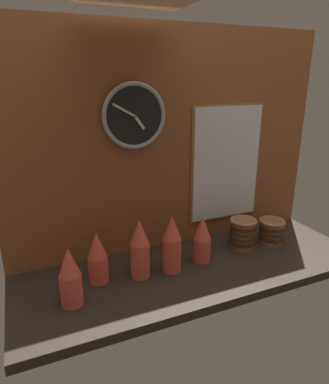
{
  "coord_description": "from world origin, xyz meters",
  "views": [
    {
      "loc": [
        -0.68,
        -1.21,
        0.82
      ],
      "look_at": [
        -0.14,
        0.04,
        0.36
      ],
      "focal_mm": 32.0,
      "sensor_mm": 36.0,
      "label": 1
    }
  ],
  "objects_px": {
    "cup_stack_center_right": "(202,239)",
    "menu_board": "(226,164)",
    "cup_stack_center": "(172,243)",
    "bowl_stack_right": "(243,233)",
    "cup_stack_center_left": "(140,248)",
    "cup_stack_far_left": "(70,277)",
    "cup_stack_left": "(98,257)",
    "wall_clock": "(134,116)",
    "bowl_stack_far_right": "(271,231)"
  },
  "relations": [
    {
      "from": "cup_stack_center_right",
      "to": "menu_board",
      "type": "xyz_separation_m",
      "value": [
        0.25,
        0.21,
        0.28
      ]
    },
    {
      "from": "cup_stack_center",
      "to": "bowl_stack_right",
      "type": "bearing_deg",
      "value": 6.52
    },
    {
      "from": "cup_stack_center_left",
      "to": "menu_board",
      "type": "bearing_deg",
      "value": 21.31
    },
    {
      "from": "cup_stack_far_left",
      "to": "menu_board",
      "type": "xyz_separation_m",
      "value": [
        0.86,
        0.3,
        0.28
      ]
    },
    {
      "from": "cup_stack_left",
      "to": "wall_clock",
      "type": "distance_m",
      "value": 0.62
    },
    {
      "from": "cup_stack_far_left",
      "to": "cup_stack_center_left",
      "type": "xyz_separation_m",
      "value": [
        0.3,
        0.08,
        0.01
      ]
    },
    {
      "from": "cup_stack_center",
      "to": "wall_clock",
      "type": "relative_size",
      "value": 0.91
    },
    {
      "from": "cup_stack_center_left",
      "to": "wall_clock",
      "type": "bearing_deg",
      "value": 73.52
    },
    {
      "from": "cup_stack_left",
      "to": "bowl_stack_right",
      "type": "xyz_separation_m",
      "value": [
        0.73,
        0.0,
        -0.03
      ]
    },
    {
      "from": "wall_clock",
      "to": "cup_stack_center_right",
      "type": "bearing_deg",
      "value": -38.9
    },
    {
      "from": "cup_stack_center_left",
      "to": "cup_stack_center",
      "type": "height_order",
      "value": "same"
    },
    {
      "from": "cup_stack_far_left",
      "to": "bowl_stack_far_right",
      "type": "xyz_separation_m",
      "value": [
        1.03,
        0.1,
        -0.05
      ]
    },
    {
      "from": "cup_stack_center",
      "to": "wall_clock",
      "type": "xyz_separation_m",
      "value": [
        -0.08,
        0.22,
        0.53
      ]
    },
    {
      "from": "bowl_stack_right",
      "to": "menu_board",
      "type": "distance_m",
      "value": 0.36
    },
    {
      "from": "bowl_stack_far_right",
      "to": "cup_stack_far_left",
      "type": "bearing_deg",
      "value": -174.34
    },
    {
      "from": "cup_stack_center_left",
      "to": "cup_stack_center_right",
      "type": "distance_m",
      "value": 0.31
    },
    {
      "from": "cup_stack_far_left",
      "to": "cup_stack_center",
      "type": "distance_m",
      "value": 0.45
    },
    {
      "from": "cup_stack_far_left",
      "to": "bowl_stack_right",
      "type": "height_order",
      "value": "cup_stack_far_left"
    },
    {
      "from": "cup_stack_far_left",
      "to": "cup_stack_left",
      "type": "bearing_deg",
      "value": 41.75
    },
    {
      "from": "cup_stack_center_left",
      "to": "wall_clock",
      "type": "xyz_separation_m",
      "value": [
        0.06,
        0.21,
        0.53
      ]
    },
    {
      "from": "cup_stack_center_right",
      "to": "bowl_stack_right",
      "type": "height_order",
      "value": "cup_stack_center_right"
    },
    {
      "from": "wall_clock",
      "to": "menu_board",
      "type": "height_order",
      "value": "wall_clock"
    },
    {
      "from": "bowl_stack_right",
      "to": "bowl_stack_far_right",
      "type": "xyz_separation_m",
      "value": [
        0.17,
        -0.02,
        -0.01
      ]
    },
    {
      "from": "bowl_stack_far_right",
      "to": "cup_stack_center",
      "type": "bearing_deg",
      "value": -176.89
    },
    {
      "from": "bowl_stack_right",
      "to": "cup_stack_center_left",
      "type": "bearing_deg",
      "value": -176.3
    },
    {
      "from": "cup_stack_center_left",
      "to": "bowl_stack_right",
      "type": "relative_size",
      "value": 1.68
    },
    {
      "from": "bowl_stack_right",
      "to": "wall_clock",
      "type": "relative_size",
      "value": 0.54
    },
    {
      "from": "cup_stack_center_left",
      "to": "cup_stack_center",
      "type": "distance_m",
      "value": 0.14
    },
    {
      "from": "cup_stack_center_left",
      "to": "cup_stack_left",
      "type": "distance_m",
      "value": 0.18
    },
    {
      "from": "cup_stack_left",
      "to": "wall_clock",
      "type": "height_order",
      "value": "wall_clock"
    },
    {
      "from": "bowl_stack_far_right",
      "to": "cup_stack_center_left",
      "type": "bearing_deg",
      "value": -178.38
    },
    {
      "from": "cup_stack_far_left",
      "to": "bowl_stack_far_right",
      "type": "height_order",
      "value": "cup_stack_far_left"
    },
    {
      "from": "bowl_stack_far_right",
      "to": "wall_clock",
      "type": "xyz_separation_m",
      "value": [
        -0.66,
        0.19,
        0.59
      ]
    },
    {
      "from": "cup_stack_center",
      "to": "wall_clock",
      "type": "distance_m",
      "value": 0.58
    },
    {
      "from": "cup_stack_center_left",
      "to": "cup_stack_left",
      "type": "bearing_deg",
      "value": 169.13
    },
    {
      "from": "cup_stack_far_left",
      "to": "cup_stack_center_right",
      "type": "distance_m",
      "value": 0.62
    },
    {
      "from": "cup_stack_center_right",
      "to": "menu_board",
      "type": "height_order",
      "value": "menu_board"
    },
    {
      "from": "cup_stack_far_left",
      "to": "cup_stack_left",
      "type": "distance_m",
      "value": 0.17
    },
    {
      "from": "bowl_stack_far_right",
      "to": "cup_stack_center_right",
      "type": "bearing_deg",
      "value": -178.54
    },
    {
      "from": "bowl_stack_right",
      "to": "wall_clock",
      "type": "bearing_deg",
      "value": 160.72
    },
    {
      "from": "cup_stack_center",
      "to": "cup_stack_far_left",
      "type": "bearing_deg",
      "value": -171.05
    },
    {
      "from": "bowl_stack_right",
      "to": "wall_clock",
      "type": "height_order",
      "value": "wall_clock"
    },
    {
      "from": "wall_clock",
      "to": "bowl_stack_far_right",
      "type": "bearing_deg",
      "value": -15.84
    },
    {
      "from": "cup_stack_left",
      "to": "cup_stack_center_right",
      "type": "bearing_deg",
      "value": -2.81
    },
    {
      "from": "cup_stack_center",
      "to": "bowl_stack_far_right",
      "type": "height_order",
      "value": "cup_stack_center"
    },
    {
      "from": "cup_stack_center_left",
      "to": "bowl_stack_far_right",
      "type": "height_order",
      "value": "cup_stack_center_left"
    },
    {
      "from": "bowl_stack_right",
      "to": "bowl_stack_far_right",
      "type": "distance_m",
      "value": 0.17
    },
    {
      "from": "bowl_stack_right",
      "to": "menu_board",
      "type": "height_order",
      "value": "menu_board"
    },
    {
      "from": "cup_stack_far_left",
      "to": "cup_stack_center_left",
      "type": "bearing_deg",
      "value": 15.05
    },
    {
      "from": "cup_stack_center",
      "to": "bowl_stack_far_right",
      "type": "xyz_separation_m",
      "value": [
        0.58,
        0.03,
        -0.06
      ]
    }
  ]
}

